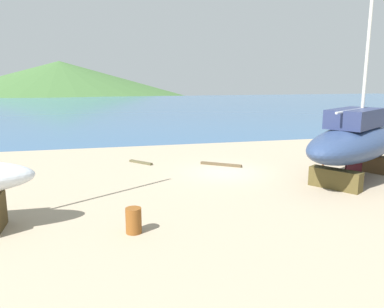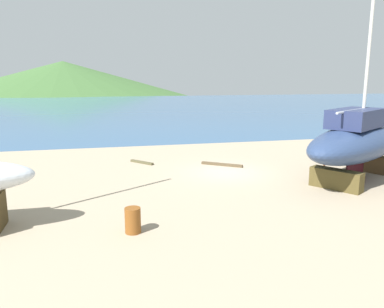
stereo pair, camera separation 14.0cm
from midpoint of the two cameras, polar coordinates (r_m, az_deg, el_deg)
The scene contains 8 objects.
ground_plane at distance 19.06m, azimuth 8.79°, elevation -5.27°, with size 53.08×53.08×0.00m, color tan.
sea_water at distance 71.72m, azimuth -7.60°, elevation 7.03°, with size 170.89×82.00×0.01m, color #376291.
headland_hill at distance 151.07m, azimuth -18.64°, elevation 8.83°, with size 163.13×163.13×22.60m, color #416934.
sailboat_far_slipway at distance 21.96m, azimuth 23.76°, elevation 1.77°, with size 9.75×7.85×15.96m.
barrel_tar_black at distance 27.99m, azimuth 25.67°, elevation -0.20°, with size 0.67×0.67×0.82m, color #582B1F.
barrel_blue_faded at distance 13.80m, azimuth -8.61°, elevation -9.84°, with size 0.57×0.57×0.92m, color brown.
timber_plank_far at distance 24.62m, azimuth -7.40°, elevation -1.24°, with size 1.85×0.22×0.14m, color brown.
timber_long_aft at distance 23.84m, azimuth 4.68°, elevation -1.58°, with size 2.66×0.23×0.16m, color brown.
Camera 2 is at (-6.85, -20.43, 5.45)m, focal length 35.44 mm.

